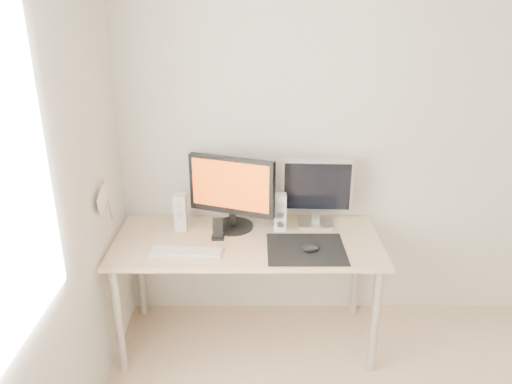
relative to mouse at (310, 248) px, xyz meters
name	(u,v)px	position (x,y,z in m)	size (l,w,h in m)	color
wall_back	(394,139)	(0.57, 0.53, 0.50)	(3.50, 3.50, 0.00)	silver
mousepad	(306,249)	(-0.02, 0.03, -0.02)	(0.45, 0.40, 0.00)	black
mouse	(310,248)	(0.00, 0.00, 0.00)	(0.10, 0.06, 0.04)	black
desk	(247,250)	(-0.36, 0.16, -0.10)	(1.60, 0.70, 0.73)	#D1B587
main_monitor	(232,191)	(-0.46, 0.31, 0.23)	(0.53, 0.33, 0.47)	black
second_monitor	(317,189)	(0.07, 0.37, 0.22)	(0.45, 0.17, 0.43)	silver
speaker_left	(181,212)	(-0.78, 0.30, 0.09)	(0.07, 0.09, 0.23)	silver
speaker_right	(280,212)	(-0.16, 0.30, 0.09)	(0.07, 0.09, 0.23)	silver
keyboard	(186,252)	(-0.71, -0.01, -0.01)	(0.43, 0.16, 0.02)	silver
phone_dock	(218,233)	(-0.54, 0.16, 0.02)	(0.08, 0.07, 0.14)	black
pennant	(104,199)	(-1.15, 0.02, 0.30)	(0.01, 0.23, 0.29)	#A57F54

